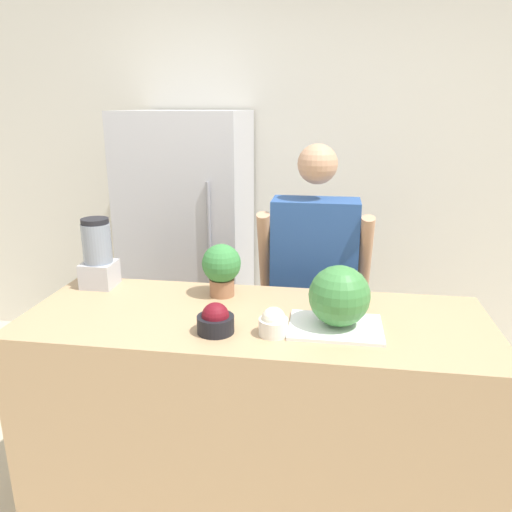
{
  "coord_description": "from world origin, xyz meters",
  "views": [
    {
      "loc": [
        0.3,
        -1.53,
        1.77
      ],
      "look_at": [
        0.0,
        0.4,
        1.18
      ],
      "focal_mm": 35.0,
      "sensor_mm": 36.0,
      "label": 1
    }
  ],
  "objects": [
    {
      "name": "wall_back",
      "position": [
        0.0,
        2.05,
        1.3
      ],
      "size": [
        8.0,
        0.06,
        2.6
      ],
      "color": "silver",
      "rests_on": "ground_plane"
    },
    {
      "name": "counter_island",
      "position": [
        0.0,
        0.36,
        0.47
      ],
      "size": [
        1.93,
        0.72,
        0.93
      ],
      "color": "tan",
      "rests_on": "ground_plane"
    },
    {
      "name": "refrigerator",
      "position": [
        -0.65,
        1.64,
        0.87
      ],
      "size": [
        0.77,
        0.75,
        1.74
      ],
      "color": "#B7B7BC",
      "rests_on": "ground_plane"
    },
    {
      "name": "person",
      "position": [
        0.22,
        1.05,
        0.8
      ],
      "size": [
        0.6,
        0.26,
        1.59
      ],
      "color": "#333338",
      "rests_on": "ground_plane"
    },
    {
      "name": "cutting_board",
      "position": [
        0.33,
        0.29,
        0.94
      ],
      "size": [
        0.36,
        0.27,
        0.01
      ],
      "color": "white",
      "rests_on": "counter_island"
    },
    {
      "name": "watermelon",
      "position": [
        0.34,
        0.3,
        1.07
      ],
      "size": [
        0.24,
        0.24,
        0.24
      ],
      "color": "#3D7F3D",
      "rests_on": "cutting_board"
    },
    {
      "name": "bowl_cherries",
      "position": [
        -0.12,
        0.19,
        0.98
      ],
      "size": [
        0.14,
        0.14,
        0.12
      ],
      "color": "black",
      "rests_on": "counter_island"
    },
    {
      "name": "bowl_cream",
      "position": [
        0.1,
        0.2,
        0.98
      ],
      "size": [
        0.11,
        0.11,
        0.11
      ],
      "color": "white",
      "rests_on": "counter_island"
    },
    {
      "name": "blender",
      "position": [
        -0.8,
        0.6,
        1.09
      ],
      "size": [
        0.15,
        0.15,
        0.33
      ],
      "color": "#B7B7BC",
      "rests_on": "counter_island"
    },
    {
      "name": "potted_plant",
      "position": [
        -0.19,
        0.57,
        1.07
      ],
      "size": [
        0.18,
        0.18,
        0.24
      ],
      "color": "#996647",
      "rests_on": "counter_island"
    }
  ]
}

